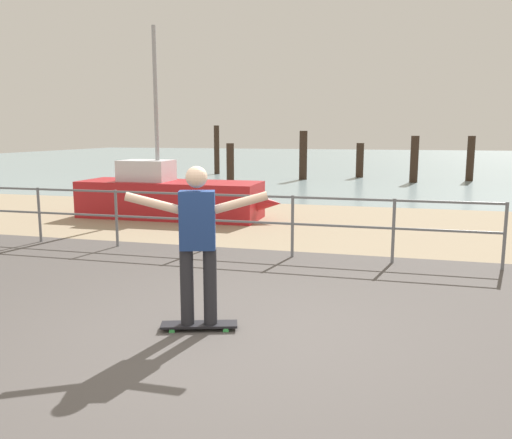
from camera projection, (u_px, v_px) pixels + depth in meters
ground_plane at (179, 384)px, 4.34m from camera, size 24.00×10.00×0.04m
beach_strip at (317, 224)px, 11.98m from camera, size 24.00×6.00×0.04m
sea_surface at (371, 161)px, 38.69m from camera, size 72.00×50.00×0.04m
railing_fence at (200, 213)px, 9.01m from camera, size 9.73×0.05×1.05m
sailboat at (176, 197)px, 12.65m from camera, size 4.95×1.42×4.52m
skateboard at (199, 325)px, 5.50m from camera, size 0.82×0.43×0.08m
skateboarder at (198, 236)px, 5.34m from camera, size 1.41×0.51×1.65m
groyne_post_0 at (217, 150)px, 25.83m from camera, size 0.26×0.26×2.40m
groyne_post_1 at (230, 165)px, 20.39m from camera, size 0.30×0.30×1.65m
groyne_post_2 at (303, 156)px, 22.83m from camera, size 0.34×0.34×2.13m
groyne_post_3 at (360, 160)px, 24.02m from camera, size 0.34×0.34×1.58m
groyne_post_4 at (414, 160)px, 21.48m from camera, size 0.33×0.33×1.93m
groyne_post_5 at (470, 159)px, 22.15m from camera, size 0.31×0.31×1.92m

